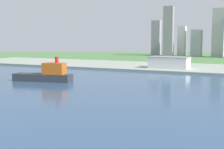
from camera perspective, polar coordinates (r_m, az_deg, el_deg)
ground_plane at (r=249.79m, az=11.01°, el=-2.84°), size 2400.00×2400.00×0.00m
water_bay at (r=193.46m, az=6.31°, el=-5.49°), size 840.00×360.00×0.15m
industrial_pier at (r=434.56m, az=17.63°, el=1.11°), size 840.00×140.00×2.50m
container_barge at (r=299.14m, az=-12.44°, el=-0.01°), size 60.20×26.63×24.29m
warehouse_main at (r=412.16m, az=10.89°, el=2.29°), size 52.73×29.53×15.62m
distant_skyline at (r=761.12m, az=16.91°, el=7.34°), size 265.70×71.17×149.72m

